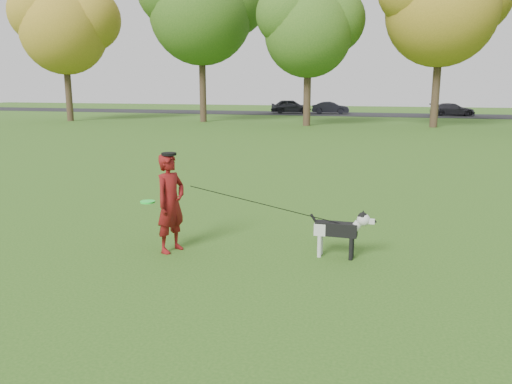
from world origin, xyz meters
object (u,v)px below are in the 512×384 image
(car_mid, at_px, (331,108))
(car_left, at_px, (291,106))
(dog, at_px, (341,228))
(car_right, at_px, (452,109))
(man, at_px, (171,203))

(car_mid, bearing_deg, car_left, 85.54)
(dog, distance_m, car_mid, 40.47)
(car_mid, xyz_separation_m, car_right, (10.69, 0.00, -0.02))
(car_right, bearing_deg, dog, 166.82)
(car_right, bearing_deg, car_mid, 83.41)
(dog, bearing_deg, car_mid, 98.62)
(car_left, bearing_deg, car_right, -104.07)
(car_right, bearing_deg, car_left, 83.41)
(dog, relative_size, car_right, 0.27)
(car_left, xyz_separation_m, car_mid, (3.81, 0.00, -0.10))
(man, distance_m, car_left, 41.12)
(man, distance_m, car_mid, 40.62)
(man, height_order, car_left, man)
(car_left, bearing_deg, dog, 179.80)
(car_mid, bearing_deg, car_right, -94.46)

